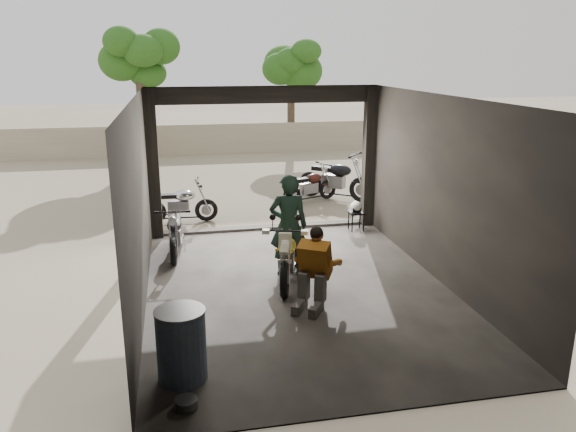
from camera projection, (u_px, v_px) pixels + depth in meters
name	position (u px, v px, depth m)	size (l,w,h in m)	color
ground	(298.00, 290.00, 9.48)	(80.00, 80.00, 0.00)	#7A6D56
garage	(292.00, 209.00, 9.64)	(7.00, 7.13, 3.20)	#2D2B28
boundary_wall	(223.00, 139.00, 22.50)	(18.00, 0.30, 1.20)	gray
tree_left	(138.00, 50.00, 19.58)	(2.20, 2.20, 5.60)	#382B1E
tree_right	(291.00, 62.00, 22.22)	(2.20, 2.20, 5.00)	#382B1E
main_bike	(288.00, 252.00, 9.65)	(0.70, 1.70, 1.13)	beige
left_bike	(175.00, 230.00, 11.04)	(0.62, 1.51, 1.02)	black
outside_bike_a	(180.00, 201.00, 13.19)	(0.63, 1.52, 1.03)	black
outside_bike_b	(310.00, 183.00, 15.04)	(0.62, 1.51, 1.02)	#3B140E
outside_bike_c	(335.00, 176.00, 15.31)	(0.79, 1.92, 1.30)	black
rider	(288.00, 226.00, 9.89)	(0.68, 0.44, 1.86)	black
mechanic	(312.00, 271.00, 8.64)	(0.63, 0.86, 1.24)	#A35F15
stool	(356.00, 215.00, 12.59)	(0.32, 0.32, 0.44)	black
helmet	(356.00, 206.00, 12.55)	(0.25, 0.27, 0.24)	silver
oil_drum	(181.00, 346.00, 6.73)	(0.59, 0.59, 0.92)	#3A4B63
sign_post	(400.00, 163.00, 12.50)	(0.75, 0.08, 2.24)	black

